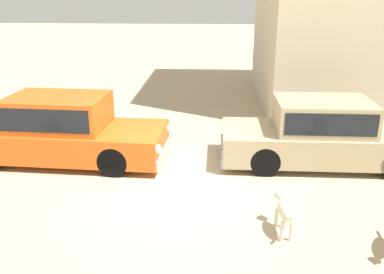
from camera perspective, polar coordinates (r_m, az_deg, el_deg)
name	(u,v)px	position (r m, az deg, el deg)	size (l,w,h in m)	color
ground_plane	(169,181)	(8.74, -3.12, -5.96)	(80.00, 80.00, 0.00)	tan
parked_sedan_nearest	(61,129)	(10.00, -17.26, 1.04)	(4.86, 2.01, 1.50)	#D15619
parked_sedan_second	(322,133)	(9.79, 17.19, 0.55)	(4.59, 1.74, 1.46)	tan
stray_dog_spotted	(284,209)	(6.97, 12.27, -9.51)	(0.26, 0.95, 0.66)	beige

